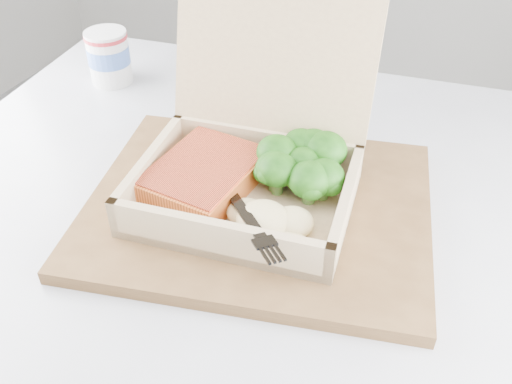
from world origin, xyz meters
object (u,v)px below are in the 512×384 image
at_px(takeout_container, 255,147).
at_px(paper_cup, 109,55).
at_px(serving_tray, 258,207).
at_px(cafe_table, 245,354).

distance_m(takeout_container, paper_cup, 0.36).
relative_size(serving_tray, paper_cup, 4.65).
xyz_separation_m(serving_tray, paper_cup, (-0.33, 0.20, 0.03)).
bearing_deg(serving_tray, paper_cup, 148.89).
xyz_separation_m(cafe_table, paper_cup, (-0.33, 0.25, 0.24)).
relative_size(takeout_container, paper_cup, 3.18).
relative_size(cafe_table, takeout_container, 3.71).
bearing_deg(takeout_container, serving_tray, -64.97).
bearing_deg(cafe_table, serving_tray, 94.33).
height_order(cafe_table, paper_cup, paper_cup).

